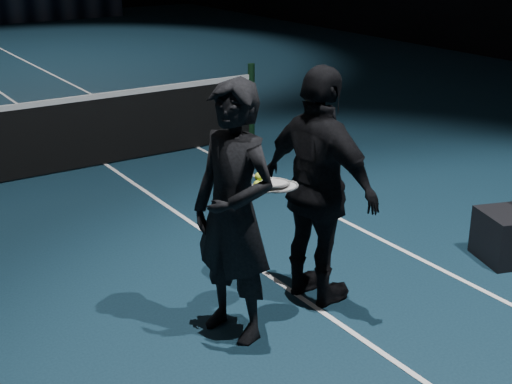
# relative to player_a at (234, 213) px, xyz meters

# --- Properties ---
(net_post_right) EXTENTS (0.10, 0.10, 1.10)m
(net_post_right) POSITION_rel_player_a_xyz_m (3.03, 4.45, -0.43)
(net_post_right) COLOR black
(net_post_right) RESTS_ON floor
(player_a) EXTENTS (0.66, 0.82, 1.96)m
(player_a) POSITION_rel_player_a_xyz_m (0.00, 0.00, 0.00)
(player_a) COLOR black
(player_a) RESTS_ON floor
(player_b) EXTENTS (0.67, 1.21, 1.96)m
(player_b) POSITION_rel_player_a_xyz_m (0.85, 0.08, 0.00)
(player_b) COLOR black
(player_b) RESTS_ON floor
(racket_lower) EXTENTS (0.70, 0.28, 0.03)m
(racket_lower) POSITION_rel_player_a_xyz_m (0.45, 0.04, 0.11)
(racket_lower) COLOR black
(racket_lower) RESTS_ON player_a
(racket_upper) EXTENTS (0.71, 0.33, 0.10)m
(racket_upper) POSITION_rel_player_a_xyz_m (0.39, 0.08, 0.14)
(racket_upper) COLOR black
(racket_upper) RESTS_ON player_b
(tennis_balls) EXTENTS (0.12, 0.10, 0.12)m
(tennis_balls) POSITION_rel_player_a_xyz_m (0.25, 0.03, 0.18)
(tennis_balls) COLOR #B3D62D
(tennis_balls) RESTS_ON racket_upper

